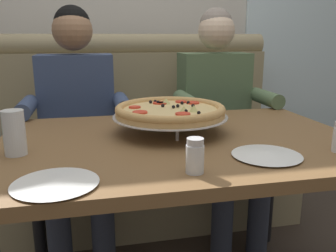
{
  "coord_description": "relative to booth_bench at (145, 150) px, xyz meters",
  "views": [
    {
      "loc": [
        -0.33,
        -1.25,
        1.12
      ],
      "look_at": [
        -0.06,
        -0.02,
        0.8
      ],
      "focal_mm": 38.23,
      "sensor_mm": 36.0,
      "label": 1
    }
  ],
  "objects": [
    {
      "name": "pizza",
      "position": [
        -0.02,
        -0.83,
        0.43
      ],
      "size": [
        0.45,
        0.45,
        0.12
      ],
      "color": "silver",
      "rests_on": "dining_table"
    },
    {
      "name": "plate_near_left",
      "position": [
        0.22,
        -1.19,
        0.35
      ],
      "size": [
        0.22,
        0.22,
        0.02
      ],
      "color": "white",
      "rests_on": "dining_table"
    },
    {
      "name": "booth_bench",
      "position": [
        0.0,
        0.0,
        0.0
      ],
      "size": [
        1.77,
        0.78,
        1.13
      ],
      "color": "#998966",
      "rests_on": "ground_plane"
    },
    {
      "name": "diner_right",
      "position": [
        0.4,
        -0.27,
        0.31
      ],
      "size": [
        0.54,
        0.64,
        1.27
      ],
      "color": "#2D3342",
      "rests_on": "ground_plane"
    },
    {
      "name": "diner_left",
      "position": [
        -0.4,
        -0.27,
        0.31
      ],
      "size": [
        0.54,
        0.64,
        1.27
      ],
      "color": "#2D3342",
      "rests_on": "ground_plane"
    },
    {
      "name": "plate_near_right",
      "position": [
        -0.43,
        -1.28,
        0.35
      ],
      "size": [
        0.23,
        0.23,
        0.02
      ],
      "color": "white",
      "rests_on": "dining_table"
    },
    {
      "name": "dining_table",
      "position": [
        0.0,
        -0.93,
        0.26
      ],
      "size": [
        1.34,
        0.92,
        0.74
      ],
      "color": "brown",
      "rests_on": "ground_plane"
    },
    {
      "name": "shaker_parmesan",
      "position": [
        -0.05,
        -1.27,
        0.39
      ],
      "size": [
        0.05,
        0.05,
        0.1
      ],
      "color": "white",
      "rests_on": "dining_table"
    },
    {
      "name": "drinking_glass",
      "position": [
        -0.57,
        -1.0,
        0.41
      ],
      "size": [
        0.07,
        0.07,
        0.15
      ],
      "color": "silver",
      "rests_on": "dining_table"
    }
  ]
}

